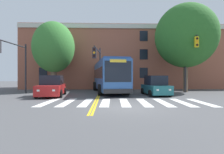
{
  "coord_description": "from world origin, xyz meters",
  "views": [
    {
      "loc": [
        -1.13,
        -9.67,
        1.7
      ],
      "look_at": [
        -0.6,
        8.74,
        1.69
      ],
      "focal_mm": 28.0,
      "sensor_mm": 36.0,
      "label": 1
    }
  ],
  "objects_px": {
    "city_bus": "(108,76)",
    "street_tree_curbside_large": "(186,36)",
    "car_red_near_lane": "(52,87)",
    "traffic_light_overhead": "(98,61)",
    "traffic_light_near_corner": "(189,55)",
    "traffic_light_far_corner": "(15,58)",
    "street_tree_curbside_small": "(54,47)",
    "car_silver_behind_bus": "(113,82)",
    "car_teal_far_lane": "(156,86)"
  },
  "relations": [
    {
      "from": "street_tree_curbside_small",
      "to": "car_red_near_lane",
      "type": "bearing_deg",
      "value": -74.66
    },
    {
      "from": "city_bus",
      "to": "street_tree_curbside_large",
      "type": "distance_m",
      "value": 9.86
    },
    {
      "from": "car_teal_far_lane",
      "to": "car_silver_behind_bus",
      "type": "xyz_separation_m",
      "value": [
        -3.46,
        12.37,
        0.03
      ]
    },
    {
      "from": "city_bus",
      "to": "car_red_near_lane",
      "type": "distance_m",
      "value": 6.41
    },
    {
      "from": "city_bus",
      "to": "car_silver_behind_bus",
      "type": "xyz_separation_m",
      "value": [
        0.9,
        9.01,
        -0.95
      ]
    },
    {
      "from": "street_tree_curbside_small",
      "to": "street_tree_curbside_large",
      "type": "bearing_deg",
      "value": -4.87
    },
    {
      "from": "car_silver_behind_bus",
      "to": "car_red_near_lane",
      "type": "bearing_deg",
      "value": -114.75
    },
    {
      "from": "traffic_light_overhead",
      "to": "street_tree_curbside_small",
      "type": "xyz_separation_m",
      "value": [
        -5.35,
        2.43,
        1.81
      ]
    },
    {
      "from": "traffic_light_overhead",
      "to": "street_tree_curbside_small",
      "type": "height_order",
      "value": "street_tree_curbside_small"
    },
    {
      "from": "car_silver_behind_bus",
      "to": "street_tree_curbside_small",
      "type": "distance_m",
      "value": 11.46
    },
    {
      "from": "car_red_near_lane",
      "to": "traffic_light_far_corner",
      "type": "height_order",
      "value": "traffic_light_far_corner"
    },
    {
      "from": "city_bus",
      "to": "traffic_light_overhead",
      "type": "bearing_deg",
      "value": -137.12
    },
    {
      "from": "car_teal_far_lane",
      "to": "street_tree_curbside_small",
      "type": "height_order",
      "value": "street_tree_curbside_small"
    },
    {
      "from": "car_teal_far_lane",
      "to": "city_bus",
      "type": "bearing_deg",
      "value": 142.47
    },
    {
      "from": "car_red_near_lane",
      "to": "traffic_light_near_corner",
      "type": "distance_m",
      "value": 13.99
    },
    {
      "from": "street_tree_curbside_large",
      "to": "car_silver_behind_bus",
      "type": "bearing_deg",
      "value": 131.36
    },
    {
      "from": "traffic_light_far_corner",
      "to": "city_bus",
      "type": "bearing_deg",
      "value": 18.3
    },
    {
      "from": "car_red_near_lane",
      "to": "city_bus",
      "type": "bearing_deg",
      "value": 37.47
    },
    {
      "from": "car_red_near_lane",
      "to": "traffic_light_near_corner",
      "type": "height_order",
      "value": "traffic_light_near_corner"
    },
    {
      "from": "car_red_near_lane",
      "to": "car_teal_far_lane",
      "type": "bearing_deg",
      "value": 3.07
    },
    {
      "from": "traffic_light_overhead",
      "to": "street_tree_curbside_large",
      "type": "distance_m",
      "value": 10.37
    },
    {
      "from": "traffic_light_far_corner",
      "to": "street_tree_curbside_small",
      "type": "xyz_separation_m",
      "value": [
        2.27,
        4.29,
        1.7
      ]
    },
    {
      "from": "traffic_light_near_corner",
      "to": "car_silver_behind_bus",
      "type": "bearing_deg",
      "value": 125.28
    },
    {
      "from": "car_silver_behind_bus",
      "to": "street_tree_curbside_small",
      "type": "bearing_deg",
      "value": -134.07
    },
    {
      "from": "car_teal_far_lane",
      "to": "traffic_light_overhead",
      "type": "bearing_deg",
      "value": 157.1
    },
    {
      "from": "traffic_light_near_corner",
      "to": "traffic_light_overhead",
      "type": "relative_size",
      "value": 1.17
    },
    {
      "from": "car_silver_behind_bus",
      "to": "traffic_light_near_corner",
      "type": "height_order",
      "value": "traffic_light_near_corner"
    },
    {
      "from": "city_bus",
      "to": "traffic_light_near_corner",
      "type": "relative_size",
      "value": 1.87
    },
    {
      "from": "city_bus",
      "to": "traffic_light_near_corner",
      "type": "height_order",
      "value": "traffic_light_near_corner"
    },
    {
      "from": "car_teal_far_lane",
      "to": "traffic_light_overhead",
      "type": "xyz_separation_m",
      "value": [
        -5.48,
        2.31,
        2.56
      ]
    },
    {
      "from": "street_tree_curbside_large",
      "to": "traffic_light_far_corner",
      "type": "bearing_deg",
      "value": -170.3
    },
    {
      "from": "car_silver_behind_bus",
      "to": "traffic_light_near_corner",
      "type": "relative_size",
      "value": 0.63
    },
    {
      "from": "car_red_near_lane",
      "to": "traffic_light_near_corner",
      "type": "relative_size",
      "value": 0.79
    },
    {
      "from": "car_silver_behind_bus",
      "to": "traffic_light_overhead",
      "type": "relative_size",
      "value": 0.73
    },
    {
      "from": "city_bus",
      "to": "street_tree_curbside_small",
      "type": "xyz_separation_m",
      "value": [
        -6.47,
        1.4,
        3.4
      ]
    },
    {
      "from": "street_tree_curbside_small",
      "to": "car_silver_behind_bus",
      "type": "bearing_deg",
      "value": 45.93
    },
    {
      "from": "city_bus",
      "to": "car_red_near_lane",
      "type": "xyz_separation_m",
      "value": [
        -5.03,
        -3.85,
        -0.98
      ]
    },
    {
      "from": "street_tree_curbside_large",
      "to": "street_tree_curbside_small",
      "type": "relative_size",
      "value": 1.21
    },
    {
      "from": "traffic_light_far_corner",
      "to": "street_tree_curbside_small",
      "type": "relative_size",
      "value": 0.62
    },
    {
      "from": "city_bus",
      "to": "traffic_light_far_corner",
      "type": "height_order",
      "value": "traffic_light_far_corner"
    },
    {
      "from": "car_red_near_lane",
      "to": "car_silver_behind_bus",
      "type": "bearing_deg",
      "value": 65.25
    },
    {
      "from": "car_red_near_lane",
      "to": "traffic_light_near_corner",
      "type": "xyz_separation_m",
      "value": [
        13.43,
        2.27,
        3.17
      ]
    },
    {
      "from": "car_red_near_lane",
      "to": "traffic_light_overhead",
      "type": "height_order",
      "value": "traffic_light_overhead"
    },
    {
      "from": "car_silver_behind_bus",
      "to": "traffic_light_overhead",
      "type": "bearing_deg",
      "value": -101.37
    },
    {
      "from": "traffic_light_near_corner",
      "to": "street_tree_curbside_small",
      "type": "distance_m",
      "value": 15.22
    },
    {
      "from": "city_bus",
      "to": "street_tree_curbside_large",
      "type": "bearing_deg",
      "value": 0.64
    },
    {
      "from": "car_teal_far_lane",
      "to": "traffic_light_far_corner",
      "type": "distance_m",
      "value": 13.38
    },
    {
      "from": "street_tree_curbside_large",
      "to": "traffic_light_overhead",
      "type": "bearing_deg",
      "value": -173.44
    },
    {
      "from": "traffic_light_near_corner",
      "to": "traffic_light_far_corner",
      "type": "bearing_deg",
      "value": -175.65
    },
    {
      "from": "traffic_light_near_corner",
      "to": "traffic_light_overhead",
      "type": "xyz_separation_m",
      "value": [
        -9.52,
        0.55,
        -0.6
      ]
    }
  ]
}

